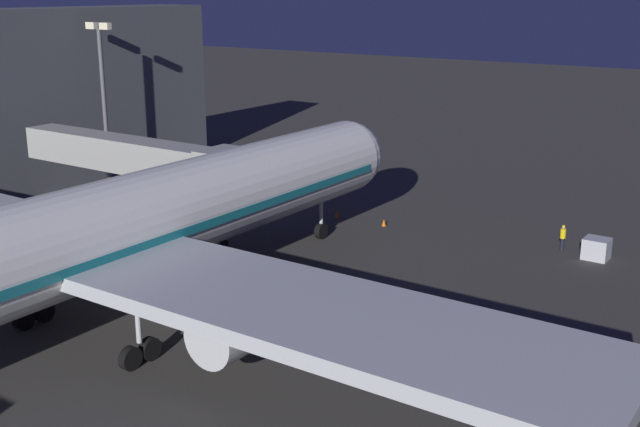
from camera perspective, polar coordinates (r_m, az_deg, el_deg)
The scene contains 8 objects.
ground_plane at distance 48.44m, azimuth -9.61°, elevation -6.07°, with size 320.00×320.00×0.00m, color #383533.
airliner_at_gate at distance 41.31m, azimuth -18.18°, elevation -2.41°, with size 54.67×59.30×17.68m.
jet_bridge at distance 60.79m, azimuth -12.37°, elevation 3.90°, with size 22.24×3.40×7.20m.
apron_floodlight_mast at distance 75.42m, azimuth -15.35°, elevation 8.48°, with size 2.90×0.50×15.02m.
baggage_container_mid_row at distance 57.57m, azimuth 19.30°, elevation -2.41°, with size 1.68×1.56×1.47m, color #B7BABF.
ground_crew_under_port_wing at distance 58.54m, azimuth 17.10°, elevation -1.59°, with size 0.40×0.40×1.89m.
traffic_cone_nose_port at distance 62.12m, azimuth 4.63°, elevation -0.65°, with size 0.36×0.36×0.55m, color orange.
traffic_cone_nose_starboard at distance 64.33m, azimuth 1.24°, elevation -0.02°, with size 0.36×0.36×0.55m, color orange.
Camera 1 is at (-31.72, 31.88, 18.00)m, focal length 44.40 mm.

